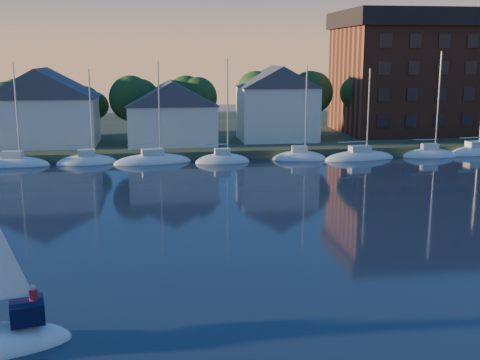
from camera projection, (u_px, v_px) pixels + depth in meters
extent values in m
cube|color=#343C23|center=(208.00, 133.00, 95.68)|extent=(160.00, 50.00, 2.00)
cube|color=brown|center=(223.00, 157.00, 73.38)|extent=(120.00, 3.00, 1.00)
cube|color=beige|center=(44.00, 122.00, 75.45)|extent=(13.00, 9.00, 6.00)
cube|color=beige|center=(172.00, 124.00, 76.71)|extent=(11.00, 8.00, 5.00)
cube|color=beige|center=(277.00, 114.00, 80.30)|extent=(10.00, 8.00, 7.00)
cube|color=brown|center=(442.00, 80.00, 88.75)|extent=(30.00, 16.00, 15.00)
cube|color=black|center=(446.00, 20.00, 86.97)|extent=(31.00, 17.00, 2.40)
cylinder|color=#342118|center=(20.00, 127.00, 80.03)|extent=(0.50, 0.50, 3.50)
sphere|color=#173D16|center=(18.00, 94.00, 79.11)|extent=(5.40, 5.40, 5.40)
cylinder|color=#342118|center=(82.00, 126.00, 81.09)|extent=(0.50, 0.50, 3.50)
sphere|color=#173D16|center=(80.00, 93.00, 80.18)|extent=(5.40, 5.40, 5.40)
cylinder|color=#342118|center=(142.00, 125.00, 82.15)|extent=(0.50, 0.50, 3.50)
sphere|color=#173D16|center=(141.00, 93.00, 81.24)|extent=(5.40, 5.40, 5.40)
cylinder|color=#342118|center=(200.00, 124.00, 83.21)|extent=(0.50, 0.50, 3.50)
sphere|color=#173D16|center=(200.00, 92.00, 82.30)|extent=(5.40, 5.40, 5.40)
cylinder|color=#342118|center=(257.00, 124.00, 84.28)|extent=(0.50, 0.50, 3.50)
sphere|color=#173D16|center=(257.00, 92.00, 83.36)|extent=(5.40, 5.40, 5.40)
cylinder|color=#342118|center=(313.00, 123.00, 85.34)|extent=(0.50, 0.50, 3.50)
sphere|color=#173D16|center=(314.00, 91.00, 84.43)|extent=(5.40, 5.40, 5.40)
cylinder|color=#342118|center=(367.00, 122.00, 86.40)|extent=(0.50, 0.50, 3.50)
sphere|color=#173D16|center=(368.00, 91.00, 85.49)|extent=(5.40, 5.40, 5.40)
cylinder|color=#342118|center=(420.00, 121.00, 87.46)|extent=(0.50, 0.50, 3.50)
sphere|color=#173D16|center=(422.00, 90.00, 86.55)|extent=(5.40, 5.40, 5.40)
cylinder|color=#342118|center=(471.00, 120.00, 88.53)|extent=(0.50, 0.50, 3.50)
sphere|color=#173D16|center=(474.00, 90.00, 87.61)|extent=(5.40, 5.40, 5.40)
ellipsoid|color=silver|center=(14.00, 166.00, 67.28)|extent=(7.50, 2.40, 2.20)
cube|color=silver|center=(13.00, 155.00, 67.01)|extent=(2.10, 1.32, 0.70)
cylinder|color=#A5A8AD|center=(16.00, 113.00, 66.16)|extent=(0.16, 0.16, 10.00)
cylinder|color=#A5A8AD|center=(4.00, 147.00, 66.73)|extent=(3.15, 0.12, 0.12)
ellipsoid|color=silver|center=(87.00, 164.00, 68.34)|extent=(7.50, 2.40, 2.20)
cube|color=silver|center=(86.00, 153.00, 68.08)|extent=(2.10, 1.32, 0.70)
cylinder|color=#A5A8AD|center=(91.00, 112.00, 67.22)|extent=(0.16, 0.16, 10.00)
cylinder|color=#A5A8AD|center=(78.00, 146.00, 67.79)|extent=(3.15, 0.12, 0.12)
ellipsoid|color=silver|center=(157.00, 163.00, 69.41)|extent=(7.50, 2.40, 2.20)
cube|color=silver|center=(157.00, 152.00, 69.14)|extent=(2.10, 1.32, 0.70)
cylinder|color=#A5A8AD|center=(163.00, 111.00, 68.28)|extent=(0.16, 0.16, 10.00)
cylinder|color=#A5A8AD|center=(150.00, 144.00, 68.86)|extent=(3.15, 0.12, 0.12)
ellipsoid|color=silver|center=(226.00, 161.00, 70.47)|extent=(7.50, 2.40, 2.20)
cube|color=silver|center=(226.00, 150.00, 70.20)|extent=(2.10, 1.32, 0.70)
cylinder|color=#A5A8AD|center=(232.00, 110.00, 69.35)|extent=(0.16, 0.16, 10.00)
cylinder|color=#A5A8AD|center=(219.00, 143.00, 69.92)|extent=(3.15, 0.12, 0.12)
ellipsoid|color=silver|center=(293.00, 160.00, 71.53)|extent=(7.50, 2.40, 2.20)
cube|color=silver|center=(293.00, 149.00, 71.26)|extent=(2.10, 1.32, 0.70)
cylinder|color=#A5A8AD|center=(300.00, 109.00, 70.41)|extent=(0.16, 0.16, 10.00)
cylinder|color=#A5A8AD|center=(286.00, 142.00, 70.98)|extent=(3.15, 0.12, 0.12)
ellipsoid|color=silver|center=(358.00, 158.00, 72.59)|extent=(7.50, 2.40, 2.20)
cube|color=silver|center=(358.00, 147.00, 72.33)|extent=(2.10, 1.32, 0.70)
cylinder|color=#A5A8AD|center=(366.00, 109.00, 71.47)|extent=(0.16, 0.16, 10.00)
cylinder|color=#A5A8AD|center=(352.00, 140.00, 72.04)|extent=(3.15, 0.12, 0.12)
ellipsoid|color=silver|center=(421.00, 156.00, 73.66)|extent=(7.50, 2.40, 2.20)
cube|color=silver|center=(421.00, 146.00, 73.39)|extent=(2.10, 1.32, 0.70)
cylinder|color=#A5A8AD|center=(429.00, 108.00, 72.53)|extent=(0.16, 0.16, 10.00)
cylinder|color=#A5A8AD|center=(415.00, 139.00, 73.10)|extent=(3.15, 0.12, 0.12)
cylinder|color=#A5A8AD|center=(477.00, 138.00, 74.17)|extent=(3.15, 0.12, 0.12)
cube|color=black|center=(27.00, 311.00, 25.78)|extent=(1.72, 1.85, 0.90)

